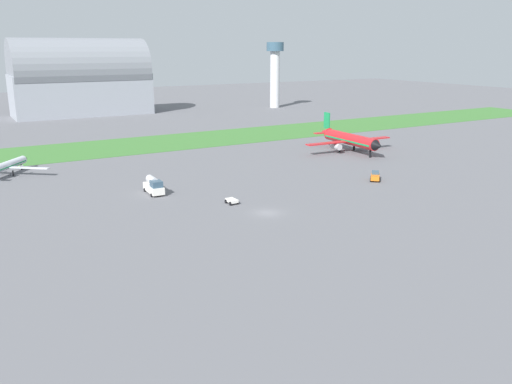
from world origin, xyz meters
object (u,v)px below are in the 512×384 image
at_px(airplane_taxiing_turboprop, 6,166).
at_px(airplane_parked_jet_far, 349,139).
at_px(fuel_truck_near_gate, 154,186).
at_px(baggage_cart_midfield, 232,201).
at_px(control_tower, 275,69).
at_px(pushback_tug_by_runway, 375,176).

bearing_deg(airplane_taxiing_turboprop, airplane_parked_jet_far, -63.20).
bearing_deg(fuel_truck_near_gate, baggage_cart_midfield, 37.69).
bearing_deg(airplane_parked_jet_far, control_tower, 160.66).
bearing_deg(fuel_truck_near_gate, pushback_tug_by_runway, 75.07).
distance_m(fuel_truck_near_gate, baggage_cart_midfield, 17.14).
bearing_deg(baggage_cart_midfield, airplane_taxiing_turboprop, -145.94).
relative_size(airplane_parked_jet_far, pushback_tug_by_runway, 7.07).
height_order(fuel_truck_near_gate, pushback_tug_by_runway, fuel_truck_near_gate).
relative_size(pushback_tug_by_runway, control_tower, 0.13).
distance_m(pushback_tug_by_runway, control_tower, 145.78).
xyz_separation_m(airplane_parked_jet_far, airplane_taxiing_turboprop, (-84.41, 17.05, -1.26)).
bearing_deg(baggage_cart_midfield, fuel_truck_near_gate, -146.54).
bearing_deg(control_tower, pushback_tug_by_runway, -113.64).
xyz_separation_m(airplane_taxiing_turboprop, baggage_cart_midfield, (33.04, -45.51, -1.64)).
distance_m(baggage_cart_midfield, pushback_tug_by_runway, 34.93).
distance_m(fuel_truck_near_gate, control_tower, 157.94).
bearing_deg(airplane_parked_jet_far, fuel_truck_near_gate, -74.25).
bearing_deg(baggage_cart_midfield, airplane_parked_jet_far, 117.07).
distance_m(airplane_taxiing_turboprop, baggage_cart_midfield, 56.27).
bearing_deg(airplane_parked_jet_far, airplane_taxiing_turboprop, -98.99).
xyz_separation_m(airplane_parked_jet_far, baggage_cart_midfield, (-51.37, -28.46, -2.90)).
height_order(airplane_taxiing_turboprop, pushback_tug_by_runway, airplane_taxiing_turboprop).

